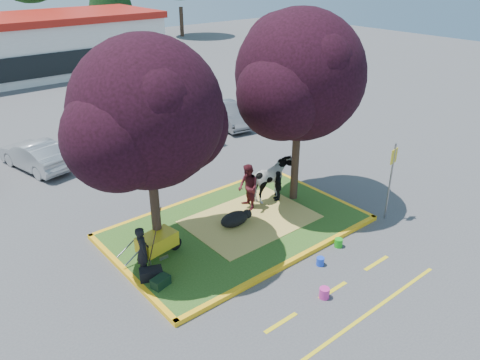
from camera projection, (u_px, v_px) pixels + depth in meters
ground at (237, 229)px, 15.86m from camera, size 90.00×90.00×0.00m
median_island at (237, 227)px, 15.83m from camera, size 8.00×5.00×0.15m
curb_near at (291, 262)px, 14.04m from camera, size 8.30×0.16×0.15m
curb_far at (194, 199)px, 17.63m from camera, size 8.30×0.16×0.15m
curb_left at (128, 274)px, 13.49m from camera, size 0.16×5.30×0.15m
curb_right at (318, 192)px, 18.18m from camera, size 0.16×5.30×0.15m
straw_bedding at (250, 219)px, 16.14m from camera, size 4.20×3.00×0.01m
tree_purple_left at (148, 120)px, 12.65m from camera, size 5.06×4.20×6.51m
tree_purple_right at (301, 81)px, 15.70m from camera, size 5.30×4.40×6.82m
fire_lane_stripe_a at (281, 323)px, 11.79m from camera, size 1.10×0.12×0.01m
fire_lane_stripe_b at (333, 290)px, 12.94m from camera, size 1.10×0.12×0.01m
fire_lane_stripe_c at (376, 263)px, 14.09m from camera, size 1.10×0.12×0.01m
fire_lane_long at (369, 313)px, 12.11m from camera, size 6.00×0.10×0.01m
retail_building at (25, 46)px, 35.50m from camera, size 20.40×8.40×4.40m
cow at (272, 180)px, 17.10m from camera, size 2.00×1.11×1.60m
calf at (234, 219)px, 15.71m from camera, size 1.22×0.95×0.47m
handler at (143, 251)px, 13.12m from camera, size 0.50×0.63×1.50m
visitor_a at (248, 187)px, 16.49m from camera, size 0.82×0.95×1.69m
visitor_b at (278, 186)px, 17.22m from camera, size 0.58×0.73×1.16m
wheelbarrow at (158, 242)px, 13.91m from camera, size 2.07×0.85×0.78m
gear_bag_dark at (151, 274)px, 13.11m from camera, size 0.71×0.56×0.32m
gear_bag_green at (161, 282)px, 12.83m from camera, size 0.58×0.43×0.28m
sign_post at (392, 173)px, 15.76m from camera, size 0.40×0.09×2.82m
bucket_green at (339, 243)px, 14.84m from camera, size 0.28×0.28×0.28m
bucket_pink at (324, 293)px, 12.61m from camera, size 0.37×0.37×0.30m
bucket_blue at (320, 261)px, 13.96m from camera, size 0.25×0.25×0.26m
car_silver at (35, 155)px, 20.12m from camera, size 2.15×4.06×1.27m
car_red at (131, 140)px, 21.66m from camera, size 3.46×5.36×1.37m
car_white at (179, 127)px, 23.51m from camera, size 2.17×4.46×1.25m
car_grey at (227, 114)px, 25.30m from camera, size 1.95×3.99×1.26m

